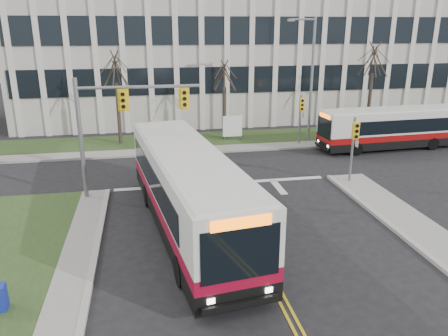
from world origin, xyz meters
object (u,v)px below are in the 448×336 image
streetlight (310,74)px  directory_sign (232,127)px  bus_cross (393,129)px  bus_main (188,192)px

streetlight → directory_sign: 6.96m
directory_sign → bus_cross: bearing=-20.6°
directory_sign → bus_cross: bus_cross is taller
bus_main → streetlight: bearing=44.5°
directory_sign → bus_main: bearing=-108.5°
streetlight → directory_sign: streetlight is taller
streetlight → directory_sign: size_ratio=4.60×
directory_sign → bus_main: 15.64m
streetlight → bus_main: 17.45m
directory_sign → bus_main: bus_main is taller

